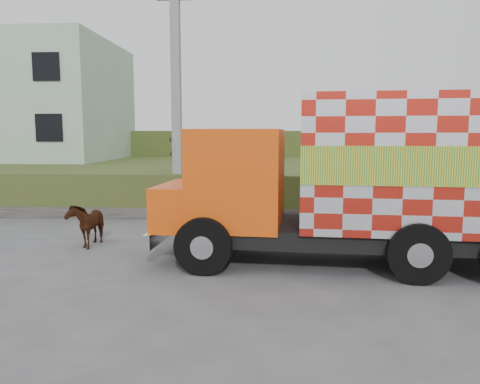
# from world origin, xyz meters

# --- Properties ---
(ground) EXTENTS (120.00, 120.00, 0.00)m
(ground) POSITION_xyz_m (0.00, 0.00, 0.00)
(ground) COLOR #474749
(ground) RESTS_ON ground
(embankment) EXTENTS (40.00, 12.00, 1.50)m
(embankment) POSITION_xyz_m (0.00, 10.00, 0.75)
(embankment) COLOR #2E521B
(embankment) RESTS_ON ground
(embankment_far) EXTENTS (40.00, 12.00, 3.00)m
(embankment_far) POSITION_xyz_m (0.00, 22.00, 1.50)
(embankment_far) COLOR #2E521B
(embankment_far) RESTS_ON ground
(retaining_strip) EXTENTS (16.00, 0.50, 0.40)m
(retaining_strip) POSITION_xyz_m (-2.00, 4.20, 0.20)
(retaining_strip) COLOR #595651
(retaining_strip) RESTS_ON ground
(building) EXTENTS (10.00, 8.00, 6.00)m
(building) POSITION_xyz_m (-11.00, 13.00, 4.50)
(building) COLOR #A7C4A8
(building) RESTS_ON embankment
(utility_pole) EXTENTS (1.20, 0.30, 8.00)m
(utility_pole) POSITION_xyz_m (-1.00, 4.60, 4.08)
(utility_pole) COLOR gray
(utility_pole) RESTS_ON ground
(cargo_truck) EXTENTS (8.32, 3.39, 3.63)m
(cargo_truck) POSITION_xyz_m (4.16, -0.88, 1.87)
(cargo_truck) COLOR black
(cargo_truck) RESTS_ON ground
(cow) EXTENTS (0.63, 1.35, 1.13)m
(cow) POSITION_xyz_m (-2.52, 0.41, 0.57)
(cow) COLOR #36170D
(cow) RESTS_ON ground
(pedestrian) EXTENTS (0.63, 0.42, 1.72)m
(pedestrian) POSITION_xyz_m (-1.25, 5.92, 2.36)
(pedestrian) COLOR #2C2A27
(pedestrian) RESTS_ON embankment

